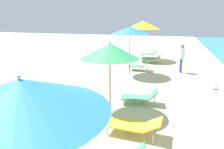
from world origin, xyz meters
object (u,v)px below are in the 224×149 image
object	(u,v)px
lounger_farthest_shoreside	(150,53)
umbrella_second	(21,95)
umbrella_farthest	(143,25)
lounger_farthest_inland	(151,59)
lounger_fourth_shoreside	(140,65)
lounger_third_inland	(134,125)
beach_ball	(215,87)
lounger_third_shoreside	(140,97)
umbrella_fourth	(130,30)
person_walking_mid	(182,55)
umbrella_third	(110,51)

from	to	relation	value
lounger_farthest_shoreside	umbrella_second	bearing A→B (deg)	82.93
umbrella_farthest	lounger_farthest_inland	world-z (taller)	umbrella_farthest
lounger_fourth_shoreside	lounger_farthest_shoreside	world-z (taller)	lounger_farthest_shoreside
lounger_third_inland	beach_ball	size ratio (longest dim) A/B	5.88
umbrella_second	lounger_third_shoreside	distance (m)	5.53
umbrella_fourth	person_walking_mid	bearing A→B (deg)	24.31
lounger_third_inland	beach_ball	world-z (taller)	lounger_third_inland
lounger_fourth_shoreside	lounger_farthest_shoreside	size ratio (longest dim) A/B	0.90
lounger_fourth_shoreside	umbrella_farthest	distance (m)	4.12
umbrella_third	beach_ball	distance (m)	5.68
lounger_fourth_shoreside	umbrella_farthest	bearing A→B (deg)	-83.04
umbrella_second	beach_ball	distance (m)	8.91
umbrella_fourth	lounger_farthest_shoreside	distance (m)	6.04
lounger_fourth_shoreside	lounger_farthest_inland	xyz separation A→B (m)	(0.46, 2.46, -0.03)
umbrella_third	lounger_farthest_shoreside	world-z (taller)	umbrella_third
lounger_third_shoreside	person_walking_mid	distance (m)	5.57
lounger_third_shoreside	lounger_fourth_shoreside	bearing A→B (deg)	-89.15
umbrella_fourth	beach_ball	bearing A→B (deg)	-18.06
umbrella_third	umbrella_fourth	distance (m)	4.94
beach_ball	umbrella_farthest	bearing A→B (deg)	125.62
umbrella_third	lounger_fourth_shoreside	distance (m)	6.30
umbrella_farthest	lounger_farthest_inland	size ratio (longest dim) A/B	2.18
lounger_third_shoreside	lounger_farthest_inland	bearing A→B (deg)	-95.55
lounger_third_inland	umbrella_fourth	world-z (taller)	umbrella_fourth
umbrella_fourth	lounger_fourth_shoreside	distance (m)	2.50
lounger_third_inland	lounger_farthest_inland	xyz separation A→B (m)	(-0.51, 9.77, -0.03)
lounger_third_shoreside	lounger_farthest_shoreside	size ratio (longest dim) A/B	1.07
lounger_fourth_shoreside	umbrella_farthest	size ratio (longest dim) A/B	0.40
lounger_fourth_shoreside	lounger_farthest_shoreside	distance (m)	4.50
umbrella_fourth	umbrella_farthest	bearing A→B (deg)	89.04
lounger_third_shoreside	lounger_farthest_inland	size ratio (longest dim) A/B	1.04
umbrella_fourth	umbrella_third	bearing A→B (deg)	-86.37
person_walking_mid	lounger_fourth_shoreside	bearing A→B (deg)	168.03
umbrella_second	beach_ball	size ratio (longest dim) A/B	9.43
person_walking_mid	beach_ball	distance (m)	3.18
lounger_third_shoreside	person_walking_mid	size ratio (longest dim) A/B	0.84
lounger_farthest_inland	beach_ball	distance (m)	6.03
lounger_third_shoreside	lounger_third_inland	bearing A→B (deg)	85.73
lounger_farthest_shoreside	umbrella_farthest	bearing A→B (deg)	60.61
umbrella_third	umbrella_farthest	distance (m)	9.42
umbrella_farthest	umbrella_third	bearing A→B (deg)	-88.56
lounger_farthest_inland	person_walking_mid	size ratio (longest dim) A/B	0.81
lounger_farthest_inland	beach_ball	xyz separation A→B (m)	(3.41, -4.97, -0.16)
lounger_third_shoreside	lounger_farthest_inland	world-z (taller)	lounger_third_shoreside
umbrella_fourth	lounger_farthest_shoreside	bearing A→B (deg)	84.27
umbrella_farthest	lounger_farthest_inland	xyz separation A→B (m)	(0.81, -0.92, -2.36)
lounger_third_inland	umbrella_second	bearing A→B (deg)	71.57
lounger_third_inland	umbrella_farthest	size ratio (longest dim) A/B	0.53
umbrella_third	lounger_fourth_shoreside	bearing A→B (deg)	88.95
umbrella_second	umbrella_farthest	distance (m)	13.58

